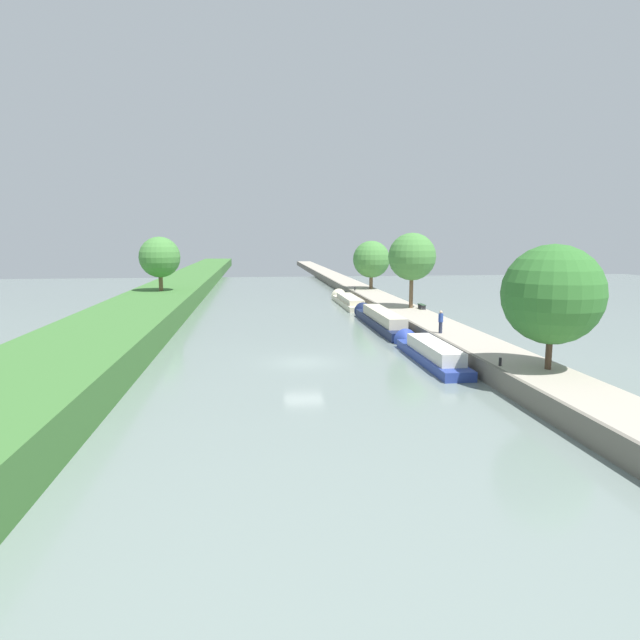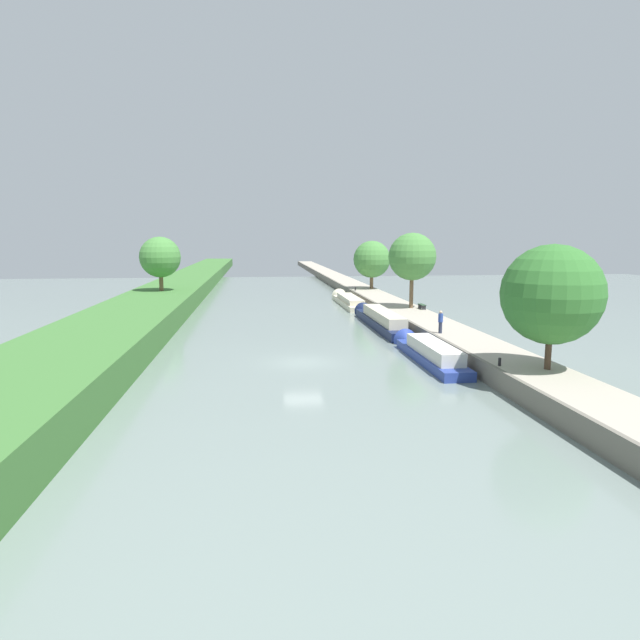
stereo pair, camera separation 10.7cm
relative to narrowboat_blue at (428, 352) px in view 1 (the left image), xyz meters
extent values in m
plane|color=slate|center=(-8.27, 0.30, -0.56)|extent=(160.00, 160.00, 0.00)
cube|color=#3D7033|center=(-21.89, 0.30, 0.47)|extent=(7.58, 260.00, 2.04)
cube|color=#A89E8E|center=(3.46, 0.30, 0.00)|extent=(3.80, 260.00, 1.12)
cube|color=#6B665B|center=(1.44, 0.30, 0.03)|extent=(0.25, 260.00, 1.17)
cube|color=#283D93|center=(0.00, -0.66, -0.26)|extent=(1.88, 10.39, 0.59)
cube|color=silver|center=(0.00, -1.18, 0.44)|extent=(1.54, 7.28, 0.81)
cone|color=#283D93|center=(0.00, 5.10, -0.26)|extent=(1.78, 1.13, 1.78)
cube|color=#141E42|center=(-0.01, 13.53, -0.19)|extent=(1.90, 15.06, 0.74)
cube|color=beige|center=(-0.01, 12.78, 0.62)|extent=(1.56, 10.54, 0.87)
cone|color=#141E42|center=(-0.01, 21.63, -0.19)|extent=(1.81, 1.14, 1.81)
cube|color=beige|center=(-0.15, 29.97, -0.26)|extent=(2.11, 13.53, 0.60)
cube|color=beige|center=(-0.15, 29.30, 0.33)|extent=(1.73, 9.47, 0.56)
cone|color=beige|center=(-0.15, 37.37, -0.26)|extent=(2.00, 1.26, 2.00)
cylinder|color=#4C3828|center=(4.05, -7.62, 1.83)|extent=(0.33, 0.33, 2.55)
sphere|color=#33702D|center=(4.05, -7.62, 4.55)|extent=(5.23, 5.23, 5.23)
cylinder|color=brown|center=(4.09, 18.30, 2.46)|extent=(0.39, 0.39, 3.80)
sphere|color=#47843D|center=(4.09, 18.30, 5.64)|extent=(4.67, 4.67, 4.67)
cylinder|color=brown|center=(4.52, 39.18, 1.89)|extent=(0.48, 0.48, 2.65)
sphere|color=#47843D|center=(4.52, 39.18, 4.60)|extent=(5.03, 5.03, 5.03)
cylinder|color=brown|center=(-21.97, 29.52, 2.77)|extent=(0.46, 0.46, 2.57)
sphere|color=#47843D|center=(-21.97, 29.52, 5.32)|extent=(4.60, 4.60, 4.60)
cylinder|color=#282D42|center=(2.10, 3.78, 0.97)|extent=(0.26, 0.26, 0.82)
cylinder|color=#28428E|center=(2.10, 3.78, 1.69)|extent=(0.34, 0.34, 0.62)
sphere|color=tan|center=(2.10, 3.78, 2.11)|extent=(0.22, 0.22, 0.22)
cylinder|color=black|center=(1.86, -6.61, 0.79)|extent=(0.16, 0.16, 0.45)
cylinder|color=black|center=(1.86, 37.00, 0.79)|extent=(0.16, 0.16, 0.45)
cube|color=#333338|center=(4.91, 16.73, 0.77)|extent=(0.40, 0.08, 0.41)
cube|color=#333338|center=(4.91, 17.93, 0.77)|extent=(0.40, 0.08, 0.41)
cube|color=#2D4733|center=(4.91, 17.33, 1.00)|extent=(0.44, 1.50, 0.06)
camera|label=1|loc=(-11.32, -34.24, 7.43)|focal=30.65mm
camera|label=2|loc=(-11.21, -34.25, 7.43)|focal=30.65mm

